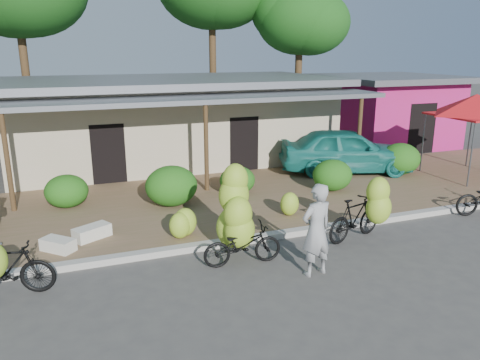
{
  "coord_description": "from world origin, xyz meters",
  "views": [
    {
      "loc": [
        -4.03,
        -7.62,
        4.46
      ],
      "look_at": [
        0.04,
        3.23,
        1.2
      ],
      "focal_mm": 35.0,
      "sensor_mm": 36.0,
      "label": 1
    }
  ],
  "objects_px": {
    "bike_left": "(4,267)",
    "bike_center": "(238,223)",
    "vendor": "(316,230)",
    "sack_near": "(92,232)",
    "sack_far": "(58,245)",
    "tree_near_right": "(296,17)",
    "teal_van": "(346,150)",
    "bike_right": "(362,213)",
    "red_canopy": "(476,105)"
  },
  "relations": [
    {
      "from": "bike_left",
      "to": "vendor",
      "type": "distance_m",
      "value": 5.93
    },
    {
      "from": "teal_van",
      "to": "bike_right",
      "type": "bearing_deg",
      "value": 168.9
    },
    {
      "from": "sack_far",
      "to": "vendor",
      "type": "height_order",
      "value": "vendor"
    },
    {
      "from": "sack_far",
      "to": "red_canopy",
      "type": "bearing_deg",
      "value": 7.45
    },
    {
      "from": "sack_near",
      "to": "sack_far",
      "type": "bearing_deg",
      "value": -147.94
    },
    {
      "from": "tree_near_right",
      "to": "sack_near",
      "type": "relative_size",
      "value": 9.09
    },
    {
      "from": "teal_van",
      "to": "vendor",
      "type": "bearing_deg",
      "value": 161.34
    },
    {
      "from": "bike_left",
      "to": "sack_near",
      "type": "relative_size",
      "value": 2.1
    },
    {
      "from": "sack_near",
      "to": "vendor",
      "type": "distance_m",
      "value": 5.33
    },
    {
      "from": "bike_center",
      "to": "vendor",
      "type": "xyz_separation_m",
      "value": [
        1.21,
        -1.24,
        0.14
      ]
    },
    {
      "from": "tree_near_right",
      "to": "vendor",
      "type": "height_order",
      "value": "tree_near_right"
    },
    {
      "from": "vendor",
      "to": "bike_center",
      "type": "bearing_deg",
      "value": -55.67
    },
    {
      "from": "sack_near",
      "to": "teal_van",
      "type": "xyz_separation_m",
      "value": [
        9.06,
        3.23,
        0.66
      ]
    },
    {
      "from": "bike_center",
      "to": "sack_near",
      "type": "bearing_deg",
      "value": 59.47
    },
    {
      "from": "vendor",
      "to": "bike_right",
      "type": "bearing_deg",
      "value": -159.32
    },
    {
      "from": "tree_near_right",
      "to": "bike_left",
      "type": "xyz_separation_m",
      "value": [
        -12.64,
        -13.42,
        -5.41
      ]
    },
    {
      "from": "sack_far",
      "to": "teal_van",
      "type": "bearing_deg",
      "value": 20.64
    },
    {
      "from": "bike_left",
      "to": "vendor",
      "type": "bearing_deg",
      "value": -87.64
    },
    {
      "from": "tree_near_right",
      "to": "teal_van",
      "type": "height_order",
      "value": "tree_near_right"
    },
    {
      "from": "tree_near_right",
      "to": "sack_near",
      "type": "height_order",
      "value": "tree_near_right"
    },
    {
      "from": "teal_van",
      "to": "bike_left",
      "type": "bearing_deg",
      "value": 134.79
    },
    {
      "from": "bike_right",
      "to": "sack_far",
      "type": "distance_m",
      "value": 6.99
    },
    {
      "from": "sack_far",
      "to": "sack_near",
      "type": "bearing_deg",
      "value": 32.06
    },
    {
      "from": "sack_near",
      "to": "tree_near_right",
      "type": "bearing_deg",
      "value": 45.88
    },
    {
      "from": "bike_left",
      "to": "vendor",
      "type": "relative_size",
      "value": 0.92
    },
    {
      "from": "sack_near",
      "to": "bike_right",
      "type": "bearing_deg",
      "value": -19.77
    },
    {
      "from": "bike_left",
      "to": "vendor",
      "type": "height_order",
      "value": "vendor"
    },
    {
      "from": "bike_center",
      "to": "vendor",
      "type": "bearing_deg",
      "value": -131.58
    },
    {
      "from": "red_canopy",
      "to": "bike_right",
      "type": "relative_size",
      "value": 1.92
    },
    {
      "from": "red_canopy",
      "to": "bike_right",
      "type": "height_order",
      "value": "red_canopy"
    },
    {
      "from": "tree_near_right",
      "to": "bike_center",
      "type": "bearing_deg",
      "value": -121.08
    },
    {
      "from": "sack_near",
      "to": "bike_left",
      "type": "bearing_deg",
      "value": -128.32
    },
    {
      "from": "tree_near_right",
      "to": "sack_far",
      "type": "bearing_deg",
      "value": -134.85
    },
    {
      "from": "bike_center",
      "to": "bike_right",
      "type": "bearing_deg",
      "value": -88.48
    },
    {
      "from": "tree_near_right",
      "to": "red_canopy",
      "type": "bearing_deg",
      "value": -79.54
    },
    {
      "from": "tree_near_right",
      "to": "red_canopy",
      "type": "xyz_separation_m",
      "value": [
        1.85,
        -10.04,
        -3.4
      ]
    },
    {
      "from": "sack_near",
      "to": "teal_van",
      "type": "distance_m",
      "value": 9.64
    },
    {
      "from": "sack_far",
      "to": "vendor",
      "type": "relative_size",
      "value": 0.39
    },
    {
      "from": "bike_left",
      "to": "sack_near",
      "type": "bearing_deg",
      "value": -24.38
    },
    {
      "from": "red_canopy",
      "to": "bike_right",
      "type": "bearing_deg",
      "value": -153.13
    },
    {
      "from": "bike_right",
      "to": "red_canopy",
      "type": "bearing_deg",
      "value": -79.02
    },
    {
      "from": "tree_near_right",
      "to": "red_canopy",
      "type": "distance_m",
      "value": 10.76
    },
    {
      "from": "bike_left",
      "to": "bike_center",
      "type": "bearing_deg",
      "value": -75.43
    },
    {
      "from": "tree_near_right",
      "to": "teal_van",
      "type": "distance_m",
      "value": 9.77
    },
    {
      "from": "bike_left",
      "to": "bike_right",
      "type": "bearing_deg",
      "value": -76.69
    },
    {
      "from": "bike_center",
      "to": "sack_far",
      "type": "relative_size",
      "value": 2.79
    },
    {
      "from": "sack_near",
      "to": "vendor",
      "type": "xyz_separation_m",
      "value": [
        4.15,
        -3.26,
        0.7
      ]
    },
    {
      "from": "bike_left",
      "to": "bike_right",
      "type": "height_order",
      "value": "bike_right"
    },
    {
      "from": "bike_left",
      "to": "bike_center",
      "type": "height_order",
      "value": "bike_center"
    },
    {
      "from": "red_canopy",
      "to": "sack_near",
      "type": "bearing_deg",
      "value": -174.2
    }
  ]
}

